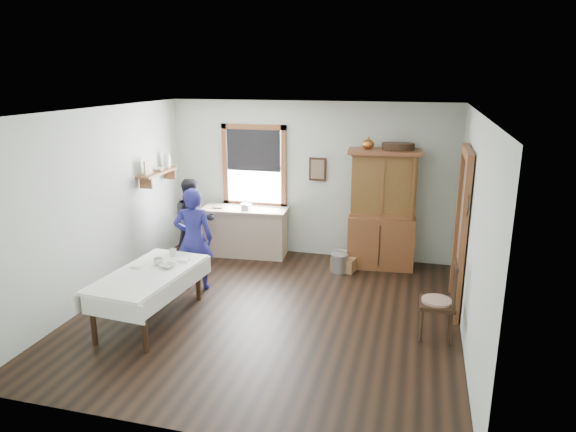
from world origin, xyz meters
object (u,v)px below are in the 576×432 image
Objects in this scene: figure_dark at (194,225)px; wicker_basket at (344,264)px; work_counter at (245,232)px; spindle_chair at (438,300)px; china_hutch at (382,210)px; pail at (339,263)px; dining_table at (150,296)px; woman_blue at (194,243)px.

wicker_basket is at bearing -26.97° from figure_dark.
figure_dark is at bearing -139.99° from work_counter.
work_counter is 1.51× the size of spindle_chair.
china_hutch is 2.47m from spindle_chair.
pail is (-1.49, 1.85, -0.34)m from spindle_chair.
dining_table is 3.26m from wicker_basket.
work_counter reaches higher than pail.
pail is at bearing -28.58° from figure_dark.
figure_dark is (-0.67, -0.66, 0.26)m from work_counter.
china_hutch is 5.20× the size of wicker_basket.
dining_table is at bearing -102.02° from work_counter.
spindle_chair reaches higher than work_counter.
wicker_basket is 2.50m from woman_blue.
china_hutch reaches higher than spindle_chair.
china_hutch is at bearing 45.09° from dining_table.
spindle_chair is at bearing -73.34° from china_hutch.
work_counter is 1.65m from woman_blue.
spindle_chair is 2.40m from pail.
woman_blue is (-0.23, -1.60, 0.29)m from work_counter.
wicker_basket is (2.18, 2.41, -0.23)m from dining_table.
figure_dark is at bearing -172.01° from wicker_basket.
pail is 2.41m from woman_blue.
woman_blue is (0.12, 1.12, 0.38)m from dining_table.
work_counter is at bearing 82.58° from dining_table.
work_counter is at bearing 144.56° from spindle_chair.
work_counter is 0.97m from figure_dark.
china_hutch is 3.93m from dining_table.
figure_dark reaches higher than pail.
wicker_basket is 0.26× the size of woman_blue.
woman_blue is at bearing -147.82° from wicker_basket.
dining_table is 5.61× the size of pail.
pail is 0.11m from wicker_basket.
pail is at bearing -166.30° from woman_blue.
wicker_basket is 0.28× the size of figure_dark.
spindle_chair is at bearing 152.05° from woman_blue.
work_counter is 3.95m from spindle_chair.
work_counter is 4.94× the size of pail.
spindle_chair is (3.26, -2.24, 0.07)m from work_counter.
china_hutch is 1.09m from wicker_basket.
woman_blue reaches higher than pail.
work_counter is 2.75m from dining_table.
dining_table reaches higher than pail.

